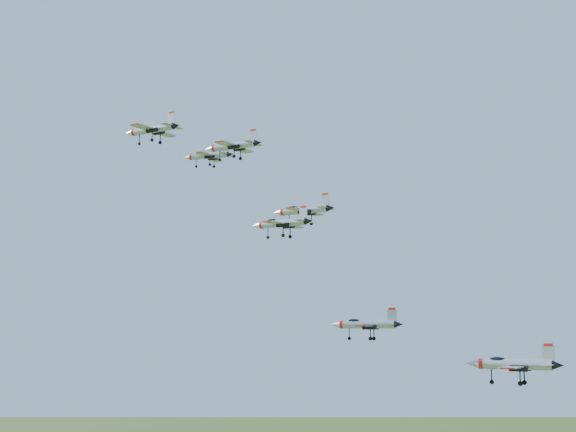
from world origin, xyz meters
The scene contains 7 objects.
jet_lead centered at (-21.31, 11.77, 143.86)m, with size 10.85×9.21×2.94m.
jet_left_high centered at (-3.67, -2.68, 140.84)m, with size 11.56×9.60×3.09m.
jet_right_high centered at (-5.01, -21.02, 140.10)m, with size 10.74×8.88×2.87m.
jet_left_low centered at (5.45, 5.40, 129.89)m, with size 12.22×10.09×3.27m.
jet_right_low centered at (13.86, -13.18, 125.00)m, with size 10.54×8.67×2.82m.
jet_trail centered at (20.45, -0.16, 110.39)m, with size 11.50×9.72×3.10m.
jet_extra centered at (41.72, 3.77, 104.79)m, with size 13.82×11.46×3.69m.
Camera 1 is at (79.93, -108.47, 109.76)m, focal length 50.00 mm.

